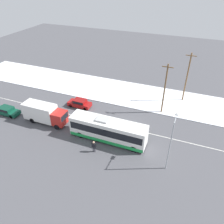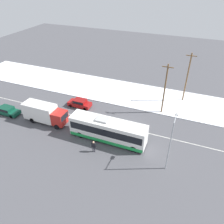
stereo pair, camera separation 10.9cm
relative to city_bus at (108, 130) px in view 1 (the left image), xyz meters
name	(u,v)px [view 1 (the left image)]	position (x,y,z in m)	size (l,w,h in m)	color
ground_plane	(126,128)	(1.64, 3.60, -1.71)	(120.00, 120.00, 0.00)	#4C4C51
snow_lot	(144,96)	(1.64, 14.38, -1.65)	(80.00, 10.02, 0.12)	white
lane_marking_center	(126,128)	(1.64, 3.60, -1.71)	(60.00, 0.12, 0.00)	silver
city_bus	(108,130)	(0.00, 0.00, 0.00)	(11.28, 2.57, 3.50)	white
box_truck	(44,113)	(-11.21, 0.26, 0.05)	(7.31, 2.30, 3.19)	silver
sedan_car	(80,103)	(-8.26, 6.49, -0.90)	(4.20, 1.80, 1.48)	maroon
parked_car_near_truck	(7,110)	(-18.75, -0.29, -0.96)	(4.36, 1.80, 1.36)	#0F4733
pedestrian_at_stop	(94,145)	(-0.79, -3.13, -0.58)	(0.66, 0.29, 1.84)	#23232D
streetlamp	(172,138)	(8.93, -1.97, 2.85)	(0.36, 2.59, 7.18)	#9EA3A8
utility_pole_roadside	(165,89)	(5.89, 10.21, 2.92)	(1.80, 0.24, 8.88)	brown
utility_pole_snowlot	(187,77)	(8.84, 15.78, 3.12)	(1.80, 0.24, 9.28)	brown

